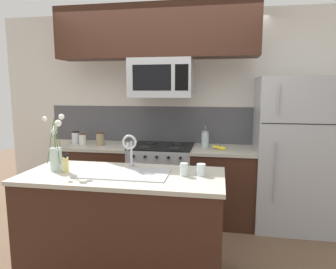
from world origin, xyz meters
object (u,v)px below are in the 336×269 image
object	(u,v)px
stove_range	(162,181)
sink_faucet	(130,146)
storage_jar_medium	(82,139)
dish_soap_bottle	(66,165)
banana_bunch	(219,148)
spare_glass	(201,170)
refrigerator	(294,153)
microwave	(161,78)
flower_vase	(56,153)
storage_jar_short	(100,139)
drinking_glass	(184,169)
french_press	(205,139)
storage_jar_tall	(76,137)

from	to	relation	value
stove_range	sink_faucet	xyz separation A→B (m)	(-0.09, -1.06, 0.65)
storage_jar_medium	dish_soap_bottle	size ratio (longest dim) A/B	0.87
banana_bunch	spare_glass	xyz separation A→B (m)	(-0.14, -1.13, 0.03)
spare_glass	refrigerator	bearing A→B (deg)	50.54
stove_range	microwave	distance (m)	1.28
storage_jar_medium	dish_soap_bottle	xyz separation A→B (m)	(0.45, -1.26, -0.00)
storage_jar_medium	banana_bunch	size ratio (longest dim) A/B	0.76
refrigerator	sink_faucet	distance (m)	1.98
dish_soap_bottle	flower_vase	distance (m)	0.15
microwave	spare_glass	world-z (taller)	microwave
storage_jar_short	dish_soap_bottle	world-z (taller)	same
refrigerator	storage_jar_short	bearing A→B (deg)	-178.74
refrigerator	drinking_glass	world-z (taller)	refrigerator
spare_glass	storage_jar_short	bearing A→B (deg)	139.41
storage_jar_short	banana_bunch	world-z (taller)	storage_jar_short
stove_range	storage_jar_medium	world-z (taller)	storage_jar_medium
sink_faucet	flower_vase	distance (m)	0.64
french_press	spare_glass	bearing A→B (deg)	-88.60
storage_jar_tall	storage_jar_medium	xyz separation A→B (m)	(0.11, -0.04, -0.01)
storage_jar_short	spare_glass	distance (m)	1.78
refrigerator	drinking_glass	distance (m)	1.69
spare_glass	stove_range	bearing A→B (deg)	115.09
microwave	storage_jar_short	bearing A→B (deg)	-179.23
spare_glass	sink_faucet	bearing A→B (deg)	168.17
storage_jar_tall	spare_glass	world-z (taller)	storage_jar_tall
storage_jar_medium	microwave	bearing A→B (deg)	0.36
storage_jar_tall	dish_soap_bottle	distance (m)	1.42
dish_soap_bottle	drinking_glass	world-z (taller)	dish_soap_bottle
refrigerator	drinking_glass	bearing A→B (deg)	-132.45
dish_soap_bottle	flower_vase	bearing A→B (deg)	156.24
storage_jar_medium	drinking_glass	distance (m)	1.89
storage_jar_medium	banana_bunch	distance (m)	1.74
spare_glass	flower_vase	xyz separation A→B (m)	(-1.26, -0.05, 0.10)
dish_soap_bottle	spare_glass	world-z (taller)	dish_soap_bottle
storage_jar_tall	drinking_glass	world-z (taller)	storage_jar_tall
microwave	banana_bunch	distance (m)	1.08
storage_jar_short	storage_jar_tall	bearing A→B (deg)	172.94
stove_range	microwave	world-z (taller)	microwave
storage_jar_short	flower_vase	distance (m)	1.22
dish_soap_bottle	drinking_glass	bearing A→B (deg)	3.99
storage_jar_tall	storage_jar_short	distance (m)	0.36
storage_jar_tall	banana_bunch	xyz separation A→B (m)	(1.85, -0.07, -0.06)
french_press	refrigerator	bearing A→B (deg)	-2.23
storage_jar_medium	french_press	size ratio (longest dim) A/B	0.54
french_press	spare_glass	world-z (taller)	french_press
storage_jar_medium	storage_jar_short	bearing A→B (deg)	-1.00
storage_jar_short	banana_bunch	bearing A→B (deg)	-1.08
dish_soap_bottle	drinking_glass	distance (m)	1.01
stove_range	storage_jar_short	xyz separation A→B (m)	(-0.80, -0.03, 0.53)
storage_jar_tall	banana_bunch	bearing A→B (deg)	-2.23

